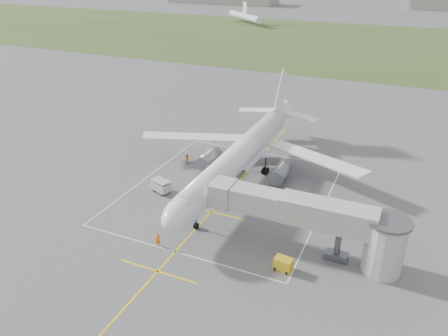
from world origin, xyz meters
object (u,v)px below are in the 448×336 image
at_px(jet_bridge, 320,221).
at_px(ramp_worker_nose, 158,240).
at_px(airliner, 241,154).
at_px(ramp_worker_wing, 188,159).
at_px(gpu_unit, 283,264).
at_px(baggage_cart, 161,186).

distance_m(jet_bridge, ramp_worker_nose, 19.65).
relative_size(airliner, jet_bridge, 2.00).
bearing_deg(ramp_worker_nose, airliner, 65.80).
bearing_deg(ramp_worker_nose, jet_bridge, 1.93).
xyz_separation_m(jet_bridge, ramp_worker_nose, (-18.20, -6.36, -3.81)).
distance_m(airliner, ramp_worker_nose, 21.05).
bearing_deg(ramp_worker_wing, gpu_unit, -159.33).
distance_m(jet_bridge, baggage_cart, 25.90).
relative_size(gpu_unit, ramp_worker_wing, 1.24).
bearing_deg(ramp_worker_wing, ramp_worker_nose, 171.47).
bearing_deg(gpu_unit, airliner, 131.57).
height_order(jet_bridge, ramp_worker_wing, jet_bridge).
height_order(airliner, jet_bridge, airliner).
xyz_separation_m(baggage_cart, ramp_worker_wing, (-1.17, 10.50, -0.13)).
bearing_deg(jet_bridge, ramp_worker_wing, 148.50).
bearing_deg(airliner, ramp_worker_wing, 170.24).
height_order(airliner, baggage_cart, airliner).
height_order(jet_bridge, baggage_cart, jet_bridge).
distance_m(airliner, gpu_unit, 22.92).
height_order(ramp_worker_nose, ramp_worker_wing, ramp_worker_nose).
xyz_separation_m(jet_bridge, baggage_cart, (-25.02, 5.55, -3.73)).
bearing_deg(gpu_unit, baggage_cart, 162.82).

